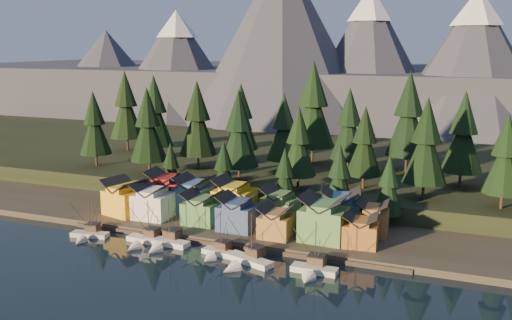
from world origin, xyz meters
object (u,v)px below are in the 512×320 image
at_px(boat_2, 165,237).
at_px(house_front_0, 125,196).
at_px(boat_1, 144,236).
at_px(boat_5, 313,264).
at_px(boat_0, 87,230).
at_px(house_front_1, 153,200).
at_px(house_back_1, 194,194).
at_px(boat_4, 245,255).
at_px(house_back_0, 166,188).
at_px(boat_3, 217,247).

relative_size(boat_2, house_front_0, 1.06).
distance_m(boat_1, boat_5, 39.99).
height_order(boat_0, boat_2, boat_2).
distance_m(boat_0, house_front_0, 15.72).
height_order(boat_2, house_front_1, boat_2).
height_order(boat_5, house_back_1, house_back_1).
distance_m(boat_4, house_back_1, 34.52).
bearing_deg(boat_4, house_back_0, 161.71).
xyz_separation_m(boat_2, house_front_0, (-19.33, 13.27, 4.11)).
height_order(house_front_0, house_back_1, house_back_1).
bearing_deg(boat_2, boat_5, -0.09).
xyz_separation_m(boat_4, house_back_0, (-33.54, 25.95, 4.68)).
xyz_separation_m(boat_3, house_front_0, (-32.58, 14.21, 4.26)).
xyz_separation_m(boat_5, house_back_0, (-47.64, 25.66, 4.55)).
bearing_deg(boat_5, house_back_1, 148.81).
bearing_deg(boat_1, boat_3, 2.60).
height_order(boat_0, boat_5, boat_5).
relative_size(boat_1, house_front_1, 1.25).
relative_size(boat_1, house_front_0, 1.02).
height_order(house_front_1, house_back_1, house_back_1).
bearing_deg(boat_1, house_front_0, 141.11).
bearing_deg(house_front_0, boat_0, -75.57).
height_order(boat_0, house_back_1, house_back_1).
relative_size(boat_3, house_back_0, 0.98).
distance_m(house_front_0, house_back_1, 17.46).
xyz_separation_m(boat_0, boat_5, (54.17, -1.04, 0.27)).
relative_size(boat_0, boat_2, 0.88).
distance_m(house_back_0, house_back_1, 9.42).
distance_m(boat_3, house_front_0, 35.80).
bearing_deg(house_back_1, house_front_1, -132.17).
bearing_deg(boat_2, boat_4, -4.07).
relative_size(boat_1, house_back_0, 1.09).
distance_m(boat_0, boat_2, 19.50).
bearing_deg(boat_1, house_back_0, 113.30).
distance_m(boat_1, house_front_1, 15.15).
bearing_deg(boat_4, house_back_1, 154.68).
xyz_separation_m(boat_1, house_front_1, (-5.85, 13.31, 4.24)).
relative_size(boat_2, house_back_0, 1.13).
relative_size(house_front_0, house_back_0, 1.07).
xyz_separation_m(boat_1, boat_2, (5.14, 0.26, 0.23)).
xyz_separation_m(house_front_1, house_back_1, (7.35, 7.87, 0.36)).
xyz_separation_m(boat_5, house_front_0, (-54.09, 16.15, 4.08)).
relative_size(house_front_1, house_back_0, 0.87).
distance_m(boat_0, house_front_1, 17.63).
bearing_deg(house_back_1, boat_4, -43.89).
relative_size(boat_0, boat_3, 1.01).
height_order(boat_0, boat_1, boat_1).
relative_size(house_front_0, house_back_1, 1.15).
distance_m(boat_3, boat_5, 21.60).
bearing_deg(house_back_1, boat_0, -123.85).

